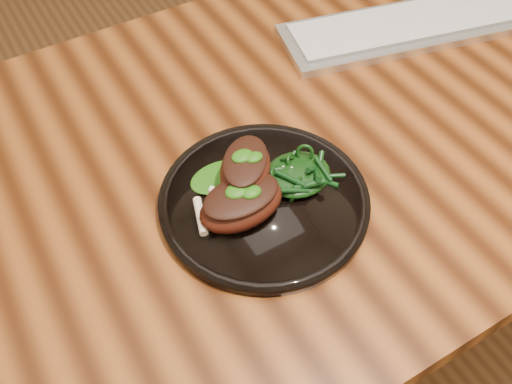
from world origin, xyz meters
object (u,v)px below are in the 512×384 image
at_px(plate, 264,201).
at_px(desk, 336,144).
at_px(greens_heap, 298,171).
at_px(lamb_chop_front, 241,203).
at_px(keyboard, 410,26).

bearing_deg(plate, desk, 26.73).
height_order(desk, plate, plate).
bearing_deg(greens_heap, plate, -174.81).
height_order(desk, lamb_chop_front, lamb_chop_front).
height_order(plate, greens_heap, greens_heap).
bearing_deg(lamb_chop_front, plate, 13.49).
distance_m(plate, greens_heap, 0.06).
relative_size(desk, keyboard, 3.24).
height_order(plate, keyboard, keyboard).
relative_size(desk, plate, 5.52).
height_order(desk, keyboard, keyboard).
distance_m(plate, lamb_chop_front, 0.05).
distance_m(desk, greens_heap, 0.22).
bearing_deg(lamb_chop_front, greens_heap, 8.77).
bearing_deg(desk, plate, -153.27).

